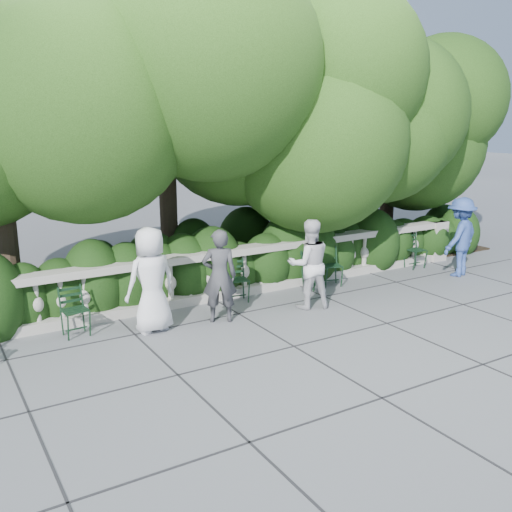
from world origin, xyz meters
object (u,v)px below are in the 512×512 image
chair_b (240,304)px  chair_c (319,290)px  person_businessman (151,280)px  chair_f (419,269)px  person_woman_grey (219,276)px  person_casual_man (309,264)px  chair_e (333,287)px  chair_a (80,338)px  person_older_blue (460,237)px

chair_b → chair_c: size_ratio=1.00×
chair_b → person_businessman: person_businessman is taller
chair_f → person_woman_grey: size_ratio=0.50×
chair_c → person_businessman: person_businessman is taller
chair_b → chair_f: 4.94m
chair_f → person_casual_man: bearing=-166.4°
chair_e → person_woman_grey: 3.20m
chair_a → person_woman_grey: 2.56m
person_businessman → person_woman_grey: 1.21m
chair_e → person_businessman: bearing=-158.8°
chair_a → chair_b: same height
chair_f → person_businessman: size_ratio=0.47×
chair_b → chair_e: (2.25, -0.09, 0.00)m
person_woman_grey → chair_f: bearing=-149.1°
chair_e → person_older_blue: 3.26m
chair_c → person_woman_grey: 2.84m
chair_f → person_casual_man: size_ratio=0.49×
chair_b → chair_c: bearing=8.3°
chair_c → chair_f: (3.07, 0.12, 0.00)m
chair_b → person_casual_man: person_casual_man is taller
chair_c → chair_e: same height
chair_a → chair_e: same height
chair_c → chair_b: bearing=166.6°
chair_b → person_older_blue: 5.44m
chair_a → person_businessman: 1.51m
chair_b → person_businessman: 2.22m
person_businessman → person_older_blue: bearing=169.1°
chair_f → chair_a: bearing=-177.5°
person_casual_man → chair_a: bearing=8.7°
chair_f → person_woman_grey: bearing=-172.1°
person_businessman → person_casual_man: (3.00, -0.36, -0.05)m
chair_c → chair_e: (0.38, 0.00, 0.00)m
chair_a → chair_f: bearing=-2.0°
chair_e → person_woman_grey: size_ratio=0.50×
chair_b → person_woman_grey: person_woman_grey is taller
chair_b → chair_c: 1.88m
chair_b → person_casual_man: 1.58m
chair_a → person_businessman: size_ratio=0.47×
person_older_blue → person_businessman: bearing=-16.8°
chair_e → person_woman_grey: (-3.03, -0.58, 0.84)m
chair_e → person_woman_grey: bearing=-153.4°
chair_c → person_casual_man: (-0.85, -0.76, 0.85)m
chair_c → person_older_blue: 3.62m
chair_b → person_businessman: (-1.97, -0.49, 0.90)m
chair_a → chair_e: size_ratio=1.00×
person_businessman → person_older_blue: size_ratio=1.00×
chair_e → chair_f: same height
chair_e → person_woman_grey: person_woman_grey is taller
chair_c → person_casual_man: 1.42m
chair_b → person_businessman: bearing=-155.1°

